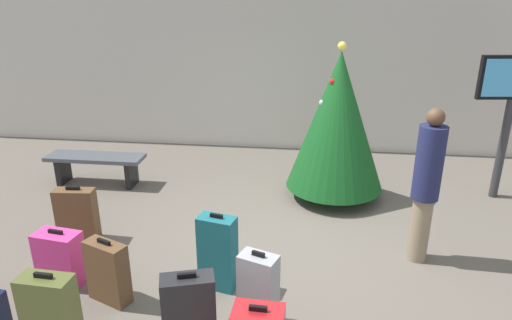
{
  "coord_description": "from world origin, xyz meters",
  "views": [
    {
      "loc": [
        0.23,
        -4.65,
        2.87
      ],
      "look_at": [
        -0.43,
        0.61,
        0.9
      ],
      "focal_mm": 31.64,
      "sensor_mm": 36.0,
      "label": 1
    }
  ],
  "objects": [
    {
      "name": "flight_info_kiosk",
      "position": [
        2.99,
        1.9,
        1.49
      ],
      "size": [
        1.02,
        0.22,
        2.08
      ],
      "color": "#333338",
      "rests_on": "ground_plane"
    },
    {
      "name": "back_wall",
      "position": [
        0.0,
        3.83,
        1.58
      ],
      "size": [
        16.0,
        0.2,
        3.17
      ],
      "primitive_type": "cube",
      "color": "beige",
      "rests_on": "ground_plane"
    },
    {
      "name": "suitcase_0",
      "position": [
        -0.65,
        -0.78,
        0.4
      ],
      "size": [
        0.41,
        0.28,
        0.84
      ],
      "color": "#19606B",
      "rests_on": "ground_plane"
    },
    {
      "name": "suitcase_4",
      "position": [
        -1.67,
        -1.13,
        0.32
      ],
      "size": [
        0.47,
        0.33,
        0.68
      ],
      "color": "brown",
      "rests_on": "ground_plane"
    },
    {
      "name": "waiting_bench",
      "position": [
        -3.1,
        1.6,
        0.36
      ],
      "size": [
        1.52,
        0.44,
        0.48
      ],
      "color": "#4C5159",
      "rests_on": "ground_plane"
    },
    {
      "name": "ground_plane",
      "position": [
        0.0,
        0.0,
        0.0
      ],
      "size": [
        16.0,
        16.0,
        0.0
      ],
      "primitive_type": "plane",
      "color": "#665E54"
    },
    {
      "name": "suitcase_1",
      "position": [
        -0.7,
        -1.68,
        0.36
      ],
      "size": [
        0.48,
        0.33,
        0.77
      ],
      "color": "#232326",
      "rests_on": "ground_plane"
    },
    {
      "name": "suitcase_7",
      "position": [
        -0.17,
        -1.33,
        0.37
      ],
      "size": [
        0.38,
        0.3,
        0.78
      ],
      "color": "#9EA0A5",
      "rests_on": "ground_plane"
    },
    {
      "name": "holiday_tree",
      "position": [
        0.6,
        1.6,
        1.16
      ],
      "size": [
        1.4,
        1.4,
        2.26
      ],
      "color": "#4C3319",
      "rests_on": "ground_plane"
    },
    {
      "name": "traveller_0",
      "position": [
        1.5,
        0.02,
        0.94
      ],
      "size": [
        0.34,
        0.34,
        1.77
      ],
      "color": "gray",
      "rests_on": "ground_plane"
    },
    {
      "name": "suitcase_3",
      "position": [
        -2.28,
        -0.93,
        0.3
      ],
      "size": [
        0.49,
        0.31,
        0.63
      ],
      "color": "#E5388C",
      "rests_on": "ground_plane"
    },
    {
      "name": "suitcase_8",
      "position": [
        -1.77,
        -1.93,
        0.4
      ],
      "size": [
        0.44,
        0.23,
        0.84
      ],
      "color": "#59602D",
      "rests_on": "ground_plane"
    },
    {
      "name": "suitcase_2",
      "position": [
        -2.56,
        -0.03,
        0.33
      ],
      "size": [
        0.5,
        0.23,
        0.69
      ],
      "color": "brown",
      "rests_on": "ground_plane"
    }
  ]
}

